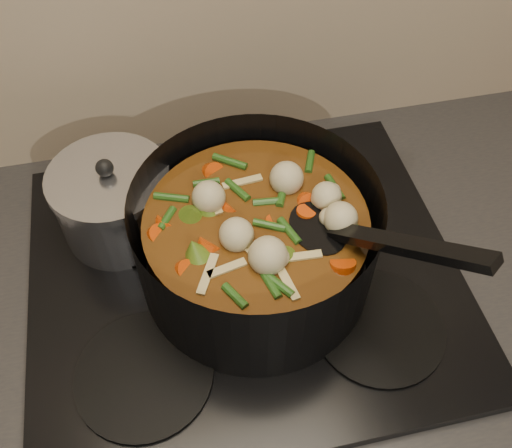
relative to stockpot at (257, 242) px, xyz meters
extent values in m
cube|color=brown|center=(-0.02, 0.01, -0.58)|extent=(2.60, 0.60, 0.86)
cube|color=black|center=(-0.02, 0.01, -0.12)|extent=(2.64, 0.64, 0.05)
cube|color=black|center=(-0.02, 0.01, -0.09)|extent=(0.62, 0.54, 0.02)
cylinder|color=black|center=(-0.18, -0.12, -0.07)|extent=(0.18, 0.18, 0.01)
cylinder|color=black|center=(0.14, -0.12, -0.07)|extent=(0.18, 0.18, 0.01)
cylinder|color=black|center=(-0.18, 0.14, -0.07)|extent=(0.18, 0.18, 0.01)
cylinder|color=black|center=(0.14, 0.14, -0.07)|extent=(0.18, 0.18, 0.01)
cylinder|color=black|center=(0.00, 0.00, 0.01)|extent=(0.43, 0.43, 0.16)
cylinder|color=black|center=(0.00, 0.00, -0.07)|extent=(0.32, 0.32, 0.01)
cylinder|color=#592E0F|center=(0.00, 0.00, -0.01)|extent=(0.30, 0.30, 0.11)
cylinder|color=#DE430A|center=(0.04, 0.00, 0.04)|extent=(0.03, 0.03, 0.03)
cylinder|color=#DE430A|center=(0.05, 0.06, 0.04)|extent=(0.04, 0.04, 0.03)
cylinder|color=#DE430A|center=(-0.04, 0.11, 0.04)|extent=(0.05, 0.05, 0.03)
cylinder|color=#DE430A|center=(-0.06, 0.02, 0.04)|extent=(0.04, 0.04, 0.03)
cylinder|color=#DE430A|center=(-0.08, -0.06, 0.04)|extent=(0.04, 0.04, 0.03)
cylinder|color=#DE430A|center=(0.00, -0.04, 0.04)|extent=(0.05, 0.05, 0.03)
cylinder|color=#DE430A|center=(0.06, -0.05, 0.04)|extent=(0.04, 0.04, 0.03)
cylinder|color=#DE430A|center=(0.11, 0.03, 0.04)|extent=(0.04, 0.04, 0.03)
cylinder|color=#DE430A|center=(0.02, 0.06, 0.04)|extent=(0.05, 0.05, 0.03)
cylinder|color=#DE430A|center=(-0.06, 0.08, 0.04)|extent=(0.04, 0.04, 0.03)
cylinder|color=#DE430A|center=(-0.04, 0.00, 0.04)|extent=(0.04, 0.03, 0.03)
sphere|color=#BEB286|center=(0.07, 0.00, 0.06)|extent=(0.05, 0.05, 0.05)
sphere|color=#BEB286|center=(0.01, 0.07, 0.06)|extent=(0.05, 0.05, 0.05)
sphere|color=#BEB286|center=(-0.07, 0.02, 0.06)|extent=(0.05, 0.05, 0.05)
sphere|color=#BEB286|center=(-0.03, -0.06, 0.06)|extent=(0.05, 0.05, 0.05)
sphere|color=#BEB286|center=(0.06, -0.04, 0.06)|extent=(0.05, 0.05, 0.05)
sphere|color=#BEB286|center=(0.05, 0.05, 0.06)|extent=(0.05, 0.05, 0.05)
cone|color=#4D6F1B|center=(0.01, -0.09, 0.05)|extent=(0.04, 0.04, 0.04)
cone|color=#4D6F1B|center=(0.09, 0.02, 0.05)|extent=(0.04, 0.04, 0.04)
cone|color=#4D6F1B|center=(-0.03, 0.09, 0.05)|extent=(0.04, 0.04, 0.04)
cone|color=#4D6F1B|center=(-0.09, -0.03, 0.05)|extent=(0.04, 0.04, 0.04)
cone|color=#4D6F1B|center=(0.03, -0.09, 0.05)|extent=(0.04, 0.04, 0.04)
cylinder|color=#275218|center=(0.04, 0.03, 0.05)|extent=(0.01, 0.04, 0.01)
cylinder|color=#275218|center=(0.00, 0.11, 0.05)|extent=(0.04, 0.04, 0.01)
cylinder|color=#275218|center=(-0.06, 0.07, 0.05)|extent=(0.04, 0.02, 0.01)
cylinder|color=#275218|center=(-0.07, 0.01, 0.05)|extent=(0.03, 0.04, 0.01)
cylinder|color=#275218|center=(-0.04, -0.03, 0.05)|extent=(0.03, 0.04, 0.01)
cylinder|color=#275218|center=(-0.02, -0.11, 0.05)|extent=(0.04, 0.02, 0.01)
cylinder|color=#275218|center=(0.05, -0.07, 0.05)|extent=(0.04, 0.04, 0.01)
cylinder|color=#275218|center=(0.07, -0.01, 0.05)|extent=(0.01, 0.04, 0.01)
cylinder|color=#275218|center=(0.04, 0.03, 0.05)|extent=(0.04, 0.03, 0.01)
cylinder|color=#275218|center=(0.02, 0.11, 0.05)|extent=(0.04, 0.02, 0.01)
cylinder|color=#275218|center=(-0.05, 0.08, 0.05)|extent=(0.03, 0.04, 0.01)
cylinder|color=#275218|center=(-0.07, 0.02, 0.05)|extent=(0.03, 0.04, 0.01)
cylinder|color=#275218|center=(-0.04, -0.02, 0.05)|extent=(0.04, 0.02, 0.01)
cylinder|color=#275218|center=(-0.04, -0.11, 0.05)|extent=(0.04, 0.04, 0.01)
cylinder|color=#275218|center=(0.04, -0.08, 0.05)|extent=(0.01, 0.04, 0.01)
cylinder|color=#275218|center=(0.07, -0.02, 0.05)|extent=(0.04, 0.03, 0.01)
cube|color=tan|center=(-0.07, 0.05, 0.05)|extent=(0.05, 0.01, 0.00)
cube|color=tan|center=(-0.06, -0.05, 0.05)|extent=(0.02, 0.05, 0.00)
cube|color=tan|center=(0.03, -0.08, 0.05)|extent=(0.05, 0.03, 0.00)
cube|color=tan|center=(0.08, 0.00, 0.05)|extent=(0.04, 0.04, 0.00)
cube|color=tan|center=(0.02, 0.08, 0.05)|extent=(0.03, 0.05, 0.00)
cube|color=tan|center=(-0.07, 0.04, 0.05)|extent=(0.05, 0.02, 0.00)
cube|color=tan|center=(-0.06, -0.05, 0.05)|extent=(0.01, 0.05, 0.00)
ellipsoid|color=black|center=(0.07, -0.03, 0.05)|extent=(0.09, 0.10, 0.01)
cube|color=black|center=(0.15, -0.12, 0.10)|extent=(0.13, 0.17, 0.12)
cylinder|color=silver|center=(-0.19, 0.13, -0.02)|extent=(0.17, 0.17, 0.11)
cylinder|color=silver|center=(-0.19, 0.13, 0.04)|extent=(0.17, 0.17, 0.01)
sphere|color=black|center=(-0.19, 0.13, 0.05)|extent=(0.03, 0.03, 0.03)
camera|label=1|loc=(-0.10, -0.45, 0.62)|focal=40.00mm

